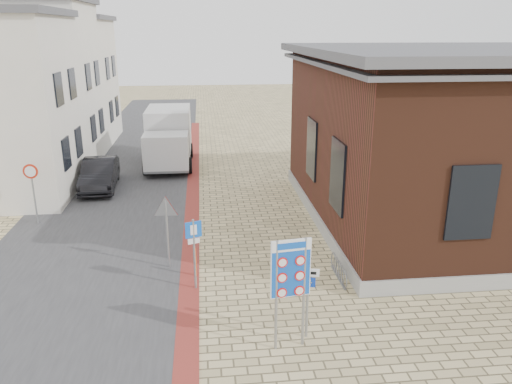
{
  "coord_description": "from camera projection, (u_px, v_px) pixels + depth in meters",
  "views": [
    {
      "loc": [
        -1.44,
        -11.48,
        7.43
      ],
      "look_at": [
        0.29,
        4.42,
        2.2
      ],
      "focal_mm": 35.0,
      "sensor_mm": 36.0,
      "label": 1
    }
  ],
  "objects": [
    {
      "name": "bollard",
      "position": [
        195.0,
        262.0,
        15.62
      ],
      "size": [
        0.11,
        0.11,
        0.95
      ],
      "primitive_type": "cylinder",
      "rotation": [
        0.0,
        0.0,
        -0.31
      ],
      "color": "#FB430D",
      "rests_on": "ground"
    },
    {
      "name": "box_truck",
      "position": [
        169.0,
        137.0,
        28.24
      ],
      "size": [
        2.59,
        6.0,
        3.14
      ],
      "rotation": [
        0.0,
        0.0,
        -0.0
      ],
      "color": "slate",
      "rests_on": "ground"
    },
    {
      "name": "townhouse_mid",
      "position": [
        29.0,
        83.0,
        27.76
      ],
      "size": [
        7.4,
        6.4,
        9.1
      ],
      "color": "silver",
      "rests_on": "ground"
    },
    {
      "name": "border_sign",
      "position": [
        291.0,
        271.0,
        11.64
      ],
      "size": [
        0.97,
        0.18,
        2.86
      ],
      "rotation": [
        0.0,
        0.0,
        0.14
      ],
      "color": "gray",
      "rests_on": "ground"
    },
    {
      "name": "brick_building",
      "position": [
        467.0,
        134.0,
        19.76
      ],
      "size": [
        13.0,
        13.0,
        6.8
      ],
      "color": "gray",
      "rests_on": "ground"
    },
    {
      "name": "yield_sign",
      "position": [
        166.0,
        215.0,
        15.77
      ],
      "size": [
        0.86,
        0.13,
        2.41
      ],
      "rotation": [
        0.0,
        0.0,
        -0.08
      ],
      "color": "gray",
      "rests_on": "ground"
    },
    {
      "name": "essen_sign",
      "position": [
        308.0,
        291.0,
        12.26
      ],
      "size": [
        0.54,
        0.16,
        2.02
      ],
      "rotation": [
        0.0,
        0.0,
        -0.22
      ],
      "color": "gray",
      "rests_on": "ground"
    },
    {
      "name": "curb_strip",
      "position": [
        192.0,
        201.0,
        22.54
      ],
      "size": [
        0.6,
        40.0,
        0.02
      ],
      "primitive_type": "cube",
      "color": "maroon",
      "rests_on": "ground"
    },
    {
      "name": "road_strip",
      "position": [
        128.0,
        174.0,
        26.91
      ],
      "size": [
        7.0,
        60.0,
        0.02
      ],
      "primitive_type": "cube",
      "color": "#38383A",
      "rests_on": "ground"
    },
    {
      "name": "parking_sign",
      "position": [
        194.0,
        243.0,
        14.54
      ],
      "size": [
        0.48,
        0.2,
        2.23
      ],
      "rotation": [
        0.0,
        0.0,
        0.33
      ],
      "color": "gray",
      "rests_on": "ground"
    },
    {
      "name": "ground",
      "position": [
        263.0,
        322.0,
        13.3
      ],
      "size": [
        120.0,
        120.0,
        0.0
      ],
      "primitive_type": "plane",
      "color": "tan",
      "rests_on": "ground"
    },
    {
      "name": "sedan",
      "position": [
        100.0,
        174.0,
        24.28
      ],
      "size": [
        1.79,
        4.46,
        1.44
      ],
      "primitive_type": "imported",
      "rotation": [
        0.0,
        0.0,
        0.06
      ],
      "color": "black",
      "rests_on": "ground"
    },
    {
      "name": "townhouse_far",
      "position": [
        58.0,
        80.0,
        33.56
      ],
      "size": [
        7.4,
        6.4,
        8.3
      ],
      "color": "silver",
      "rests_on": "ground"
    },
    {
      "name": "speed_sign",
      "position": [
        32.0,
        184.0,
        19.49
      ],
      "size": [
        0.58,
        0.07,
        2.48
      ],
      "rotation": [
        0.0,
        0.0,
        -0.06
      ],
      "color": "gray",
      "rests_on": "ground"
    },
    {
      "name": "bike_rack",
      "position": [
        339.0,
        270.0,
        15.57
      ],
      "size": [
        0.08,
        1.8,
        0.6
      ],
      "color": "slate",
      "rests_on": "ground"
    }
  ]
}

